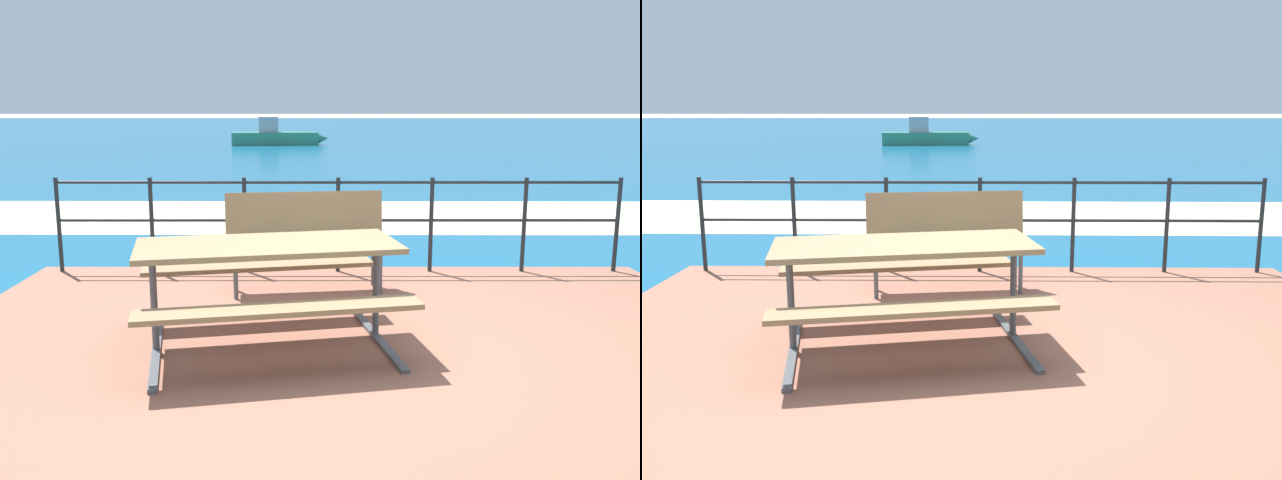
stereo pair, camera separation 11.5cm
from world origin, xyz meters
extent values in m
plane|color=tan|center=(0.00, 0.00, 0.00)|extent=(240.00, 240.00, 0.00)
cube|color=#935B47|center=(0.00, 0.00, 0.03)|extent=(6.40, 5.20, 0.06)
cube|color=#145B84|center=(0.00, 40.00, 0.01)|extent=(90.00, 90.00, 0.01)
cube|color=beige|center=(0.00, 6.37, 0.01)|extent=(54.02, 3.66, 0.01)
cube|color=#8C704C|center=(-0.57, 0.15, 0.81)|extent=(1.99, 1.14, 0.04)
cube|color=#8C704C|center=(-0.45, -0.45, 0.52)|extent=(1.89, 0.62, 0.04)
cube|color=#8C704C|center=(-0.69, 0.75, 0.52)|extent=(1.89, 0.62, 0.04)
cylinder|color=#4C5156|center=(-1.37, -0.01, 0.44)|extent=(0.06, 0.06, 0.75)
cube|color=#4C5156|center=(-1.37, -0.01, 0.07)|extent=(0.35, 1.47, 0.03)
cylinder|color=#4C5156|center=(0.23, 0.31, 0.44)|extent=(0.06, 0.06, 0.75)
cube|color=#4C5156|center=(0.23, 0.31, 0.07)|extent=(0.35, 1.47, 0.03)
cube|color=#8C704C|center=(-0.31, 1.59, 0.52)|extent=(1.55, 0.61, 0.04)
cube|color=#8C704C|center=(-0.34, 1.76, 0.77)|extent=(1.50, 0.29, 0.45)
cylinder|color=#4C5156|center=(-0.96, 1.34, 0.29)|extent=(0.04, 0.04, 0.46)
cylinder|color=#4C5156|center=(-1.00, 1.64, 0.29)|extent=(0.04, 0.04, 0.46)
cylinder|color=#4C5156|center=(0.38, 1.53, 0.29)|extent=(0.04, 0.04, 0.46)
cylinder|color=#4C5156|center=(0.33, 1.83, 0.29)|extent=(0.04, 0.04, 0.46)
cylinder|color=#1E2328|center=(-2.95, 2.40, 0.56)|extent=(0.04, 0.04, 1.00)
cylinder|color=#1E2328|center=(-1.97, 2.40, 0.56)|extent=(0.04, 0.04, 1.00)
cylinder|color=#1E2328|center=(-0.98, 2.40, 0.56)|extent=(0.04, 0.04, 1.00)
cylinder|color=#1E2328|center=(0.00, 2.40, 0.56)|extent=(0.04, 0.04, 1.00)
cylinder|color=#1E2328|center=(0.98, 2.40, 0.56)|extent=(0.04, 0.04, 1.00)
cylinder|color=#1E2328|center=(1.97, 2.40, 0.56)|extent=(0.04, 0.04, 1.00)
cylinder|color=#1E2328|center=(2.95, 2.40, 0.56)|extent=(0.04, 0.04, 1.00)
cylinder|color=#1E2328|center=(0.00, 2.40, 1.01)|extent=(5.90, 0.03, 0.03)
cylinder|color=#1E2328|center=(0.00, 2.40, 0.61)|extent=(5.90, 0.03, 0.03)
cube|color=#338466|center=(-2.21, 25.98, 0.29)|extent=(3.91, 1.47, 0.56)
cube|color=#A5A8AD|center=(-2.50, 25.95, 0.91)|extent=(0.93, 0.85, 0.68)
cone|color=#338466|center=(-0.06, 26.19, 0.29)|extent=(0.55, 0.55, 0.51)
camera|label=1|loc=(-0.19, -4.65, 1.82)|focal=38.14mm
camera|label=2|loc=(-0.07, -4.65, 1.82)|focal=38.14mm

